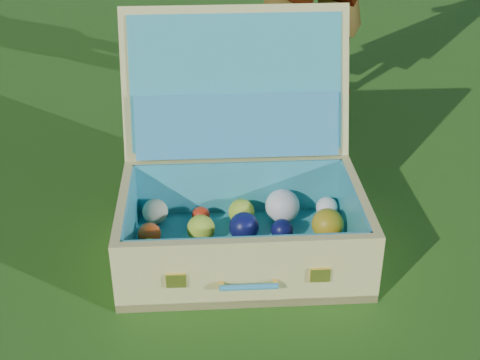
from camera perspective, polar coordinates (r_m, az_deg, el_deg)
name	(u,v)px	position (r m, az deg, el deg)	size (l,w,h in m)	color
ground	(183,234)	(1.88, -4.86, -4.59)	(60.00, 60.00, 0.00)	#215114
suitcase	(241,186)	(1.77, 0.07, -0.48)	(0.63, 0.62, 0.58)	#D7CC74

